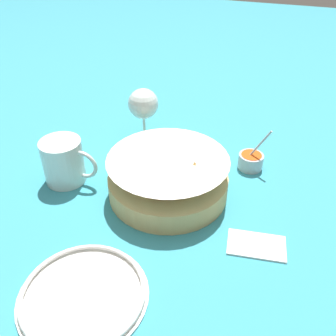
% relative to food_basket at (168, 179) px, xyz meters
% --- Properties ---
extents(ground_plane, '(4.00, 4.00, 0.00)m').
position_rel_food_basket_xyz_m(ground_plane, '(0.04, -0.02, -0.04)').
color(ground_plane, teal).
extents(food_basket, '(0.26, 0.26, 0.10)m').
position_rel_food_basket_xyz_m(food_basket, '(0.00, 0.00, 0.00)').
color(food_basket, tan).
rests_on(food_basket, ground_plane).
extents(sauce_cup, '(0.07, 0.06, 0.11)m').
position_rel_food_basket_xyz_m(sauce_cup, '(0.16, 0.16, -0.02)').
color(sauce_cup, '#B7B7BC').
rests_on(sauce_cup, ground_plane).
extents(wine_glass, '(0.08, 0.08, 0.15)m').
position_rel_food_basket_xyz_m(wine_glass, '(-0.13, 0.19, 0.07)').
color(wine_glass, silver).
rests_on(wine_glass, ground_plane).
extents(beer_mug, '(0.13, 0.09, 0.11)m').
position_rel_food_basket_xyz_m(beer_mug, '(-0.24, -0.03, 0.01)').
color(beer_mug, silver).
rests_on(beer_mug, ground_plane).
extents(side_plate, '(0.22, 0.22, 0.01)m').
position_rel_food_basket_xyz_m(side_plate, '(-0.05, -0.30, -0.03)').
color(side_plate, white).
rests_on(side_plate, ground_plane).
extents(napkin, '(0.12, 0.08, 0.01)m').
position_rel_food_basket_xyz_m(napkin, '(0.21, -0.10, -0.04)').
color(napkin, white).
rests_on(napkin, ground_plane).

